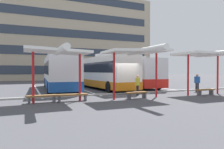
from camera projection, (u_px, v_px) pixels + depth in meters
The scene contains 19 objects.
ground_plane at pixel (125, 94), 16.42m from camera, with size 160.00×160.00×0.00m, color #47474C.
terminal_building at pixel (60, 38), 46.25m from camera, with size 41.18×11.11×21.50m.
coach_bus_0 at pixel (59, 73), 20.55m from camera, with size 3.24×11.72×3.58m.
coach_bus_1 at pixel (100, 73), 22.06m from camera, with size 3.16×12.64×3.62m.
coach_bus_2 at pixel (130, 73), 24.31m from camera, with size 3.55×12.26×3.44m.
lane_stripe_0 at pixel (37, 90), 20.05m from camera, with size 0.16×14.00×0.01m, color white.
lane_stripe_1 at pixel (79, 88), 21.71m from camera, with size 0.16×14.00×0.01m, color white.
lane_stripe_2 at pixel (115, 87), 23.36m from camera, with size 0.16×14.00×0.01m, color white.
lane_stripe_3 at pixel (146, 86), 25.01m from camera, with size 0.16×14.00×0.01m, color white.
waiting_shelter_0 at pixel (58, 52), 12.01m from camera, with size 3.75×4.29×3.21m.
bench_0 at pixel (42, 97), 12.03m from camera, with size 1.72×0.49×0.45m.
bench_1 at pixel (73, 96), 12.63m from camera, with size 1.92×0.53×0.45m.
waiting_shelter_1 at pixel (138, 52), 13.66m from camera, with size 4.31×4.51×3.38m.
bench_2 at pixel (137, 94), 13.86m from camera, with size 1.63×0.60×0.45m.
waiting_shelter_2 at pixel (206, 55), 15.90m from camera, with size 4.17×4.97×3.35m.
bench_3 at pixel (205, 90), 16.03m from camera, with size 1.69×0.51×0.45m.
platform_kerb at pixel (124, 93), 16.52m from camera, with size 44.00×0.24×0.12m, color #ADADA8.
waiting_passenger_0 at pixel (197, 82), 18.31m from camera, with size 0.42×0.51×1.59m.
waiting_passenger_1 at pixel (138, 84), 15.53m from camera, with size 0.48×0.46×1.56m.
Camera 1 is at (-7.40, -14.66, 1.88)m, focal length 32.68 mm.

